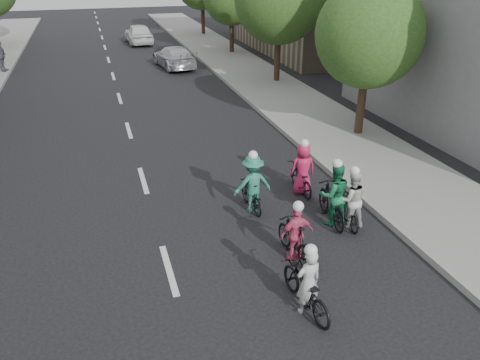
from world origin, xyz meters
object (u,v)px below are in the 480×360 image
cyclist_4 (302,174)px  spectator_1 (1,56)px  cyclist_5 (333,199)px  follow_car_lead (174,57)px  cyclist_1 (295,237)px  cyclist_2 (350,204)px  follow_car_trail (139,34)px  cyclist_3 (252,187)px  cyclist_0 (306,287)px

cyclist_4 → spectator_1: spectator_1 is taller
cyclist_4 → cyclist_5: (0.04, -1.93, 0.11)m
cyclist_4 → follow_car_lead: cyclist_4 is taller
cyclist_1 → cyclist_2: bearing=-158.2°
cyclist_5 → spectator_1: (-10.91, 21.81, 0.35)m
follow_car_trail → cyclist_3: bearing=87.2°
cyclist_1 → follow_car_trail: 31.33m
cyclist_4 → cyclist_5: 1.94m
cyclist_4 → follow_car_lead: 18.53m
follow_car_lead → spectator_1: spectator_1 is taller
cyclist_5 → cyclist_4: bearing=-82.2°
cyclist_1 → cyclist_2: (2.02, 1.01, 0.04)m
cyclist_5 → follow_car_lead: cyclist_5 is taller
cyclist_0 → cyclist_2: bearing=-138.5°
cyclist_3 → cyclist_5: bearing=142.0°
cyclist_3 → spectator_1: size_ratio=1.00×
spectator_1 → follow_car_trail: bearing=-31.0°
cyclist_2 → follow_car_lead: (-1.04, 20.70, 0.04)m
follow_car_trail → spectator_1: 12.29m
spectator_1 → follow_car_lead: bearing=-80.9°
cyclist_1 → cyclist_3: cyclist_3 is taller
follow_car_lead → follow_car_trail: 9.70m
cyclist_3 → spectator_1: (-9.06, 20.52, 0.34)m
cyclist_0 → follow_car_lead: cyclist_0 is taller
cyclist_3 → follow_car_trail: bearing=-93.1°
cyclist_0 → follow_car_lead: size_ratio=0.41×
cyclist_3 → cyclist_5: cyclist_5 is taller
follow_car_lead → cyclist_5: bearing=84.7°
cyclist_3 → follow_car_trail: size_ratio=0.40×
cyclist_2 → spectator_1: (-11.30, 22.05, 0.44)m
cyclist_3 → cyclist_5: size_ratio=0.97×
cyclist_2 → cyclist_4: cyclist_2 is taller
cyclist_5 → follow_car_lead: bearing=-81.6°
follow_car_lead → spectator_1: bearing=-14.6°
cyclist_4 → cyclist_3: bearing=22.1°
cyclist_2 → cyclist_4: bearing=-69.1°
cyclist_3 → cyclist_4: (1.81, 0.64, -0.12)m
cyclist_2 → spectator_1: size_ratio=0.95×
follow_car_lead → follow_car_trail: bearing=-90.1°
cyclist_0 → cyclist_5: size_ratio=0.99×
cyclist_2 → cyclist_5: size_ratio=0.92×
cyclist_2 → cyclist_3: size_ratio=0.95×
cyclist_0 → cyclist_1: size_ratio=1.11×
cyclist_2 → cyclist_0: bearing=56.9°
cyclist_4 → cyclist_1: bearing=66.0°
cyclist_3 → cyclist_5: (1.85, -1.29, -0.01)m
cyclist_2 → cyclist_5: (-0.39, 0.24, 0.09)m
cyclist_4 → spectator_1: size_ratio=0.95×
cyclist_1 → follow_car_trail: bearing=-94.3°
cyclist_0 → cyclist_3: (0.29, 4.26, 0.19)m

